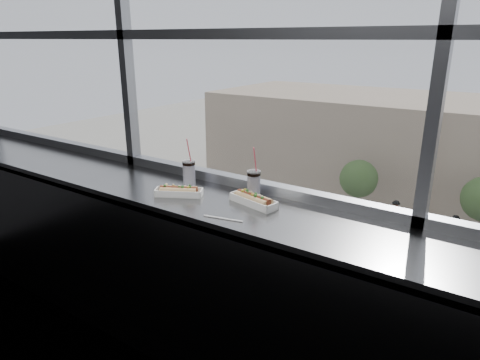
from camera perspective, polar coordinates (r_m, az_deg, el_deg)
The scene contains 17 objects.
wall_back_lower at distance 2.87m, azimuth 1.04°, elevation -11.48°, with size 6.00×6.00×0.00m, color black.
counter at distance 2.43m, azimuth -2.41°, elevation -3.51°, with size 6.00×0.55×0.06m, color gray.
counter_fascia at distance 2.51m, azimuth -5.83°, elevation -16.45°, with size 6.00×0.04×1.04m, color gray.
hotdog_tray_left at distance 2.53m, azimuth -8.16°, elevation -1.47°, with size 0.29×0.21×0.07m.
hotdog_tray_right at distance 2.37m, azimuth 1.81°, elevation -2.62°, with size 0.31×0.16×0.07m.
soda_cup_left at distance 2.68m, azimuth -6.82°, elevation 1.10°, with size 0.08×0.08×0.30m.
soda_cup_right at distance 2.46m, azimuth 1.85°, elevation -0.36°, with size 0.08×0.08×0.30m.
loose_straw at distance 2.19m, azimuth -2.30°, elevation -5.14°, with size 0.01×0.01×0.22m, color white.
wrapper at distance 2.57m, azimuth -9.30°, elevation -1.59°, with size 0.08×0.06×0.02m, color silver.
street_asphalt at distance 25.64m, azimuth 26.73°, elevation -14.14°, with size 80.00×10.00×0.06m, color black.
far_sidewalk at distance 32.79m, azimuth 28.74°, elevation -7.32°, with size 80.00×6.00×0.04m, color gray.
car_near_c at distance 21.71m, azimuth 27.59°, elevation -17.51°, with size 5.60×2.33×1.87m, color maroon.
car_near_a at distance 26.15m, azimuth -4.86°, elevation -8.43°, with size 6.90×2.88×2.30m, color silver.
car_near_b at distance 22.93m, azimuth 9.80°, elevation -13.18°, with size 6.08×2.54×2.03m, color black.
pedestrian_a at distance 33.57m, azimuth 20.02°, elevation -3.65°, with size 0.87×0.66×1.97m, color #66605B.
pedestrian_b at distance 32.52m, azimuth 26.73°, elevation -5.28°, with size 0.87×0.65×1.95m, color #66605B.
tree_left at distance 33.09m, azimuth 15.54°, elevation 0.16°, with size 2.84×2.84×4.44m.
Camera 1 is at (1.34, -0.59, 1.98)m, focal length 32.00 mm.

